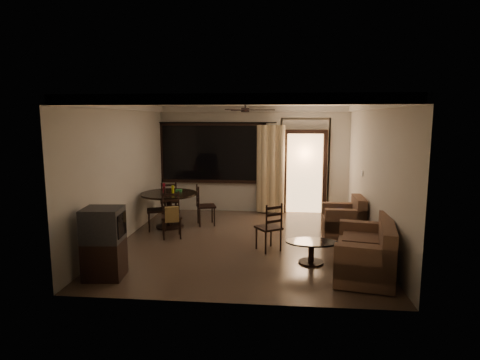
# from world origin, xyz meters

# --- Properties ---
(ground) EXTENTS (5.50, 5.50, 0.00)m
(ground) POSITION_xyz_m (0.00, 0.00, 0.00)
(ground) COLOR #7F6651
(ground) RESTS_ON ground
(room_shell) EXTENTS (5.50, 6.70, 5.50)m
(room_shell) POSITION_xyz_m (0.59, 1.77, 1.83)
(room_shell) COLOR beige
(room_shell) RESTS_ON ground
(dining_table) EXTENTS (1.28, 1.28, 1.02)m
(dining_table) POSITION_xyz_m (-1.83, 0.98, 0.63)
(dining_table) COLOR black
(dining_table) RESTS_ON ground
(dining_chair_west) EXTENTS (0.53, 0.53, 0.95)m
(dining_chair_west) POSITION_xyz_m (-2.04, 0.72, 0.28)
(dining_chair_west) COLOR black
(dining_chair_west) RESTS_ON ground
(dining_chair_east) EXTENTS (0.53, 0.53, 0.95)m
(dining_chair_east) POSITION_xyz_m (-1.03, 1.24, 0.28)
(dining_chair_east) COLOR black
(dining_chair_east) RESTS_ON ground
(dining_chair_south) EXTENTS (0.53, 0.57, 0.95)m
(dining_chair_south) POSITION_xyz_m (-1.56, 0.16, 0.31)
(dining_chair_south) COLOR black
(dining_chair_south) RESTS_ON ground
(dining_chair_north) EXTENTS (0.53, 0.53, 0.95)m
(dining_chair_north) POSITION_xyz_m (-2.05, 1.73, 0.28)
(dining_chair_north) COLOR black
(dining_chair_north) RESTS_ON ground
(tv_cabinet) EXTENTS (0.64, 0.58, 1.12)m
(tv_cabinet) POSITION_xyz_m (-2.05, -2.03, 0.56)
(tv_cabinet) COLOR black
(tv_cabinet) RESTS_ON ground
(sofa) EXTENTS (1.17, 1.76, 0.87)m
(sofa) POSITION_xyz_m (2.11, -1.50, 0.35)
(sofa) COLOR #432D1F
(sofa) RESTS_ON ground
(armchair) EXTENTS (0.85, 0.85, 0.84)m
(armchair) POSITION_xyz_m (2.09, 0.61, 0.35)
(armchair) COLOR #432D1F
(armchair) RESTS_ON ground
(coffee_table) EXTENTS (0.89, 0.53, 0.39)m
(coffee_table) POSITION_xyz_m (1.24, -1.09, 0.26)
(coffee_table) COLOR black
(coffee_table) RESTS_ON ground
(side_chair) EXTENTS (0.57, 0.57, 0.93)m
(side_chair) POSITION_xyz_m (0.49, -0.48, 0.28)
(side_chair) COLOR black
(side_chair) RESTS_ON ground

